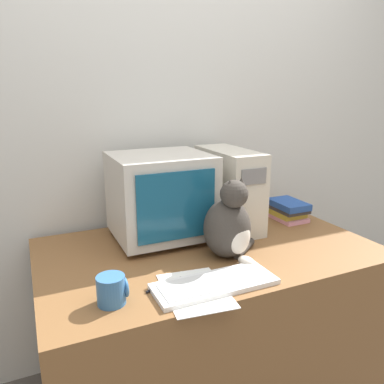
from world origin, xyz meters
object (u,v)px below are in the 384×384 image
(keyboard, at_px, (215,284))
(book_stack, at_px, (288,210))
(mug, at_px, (112,290))
(computer_tower, at_px, (229,189))
(cat, at_px, (229,226))
(crt_monitor, at_px, (161,196))
(pen, at_px, (164,285))

(keyboard, bearing_deg, book_stack, 34.14)
(keyboard, bearing_deg, mug, 173.52)
(computer_tower, relative_size, cat, 1.27)
(crt_monitor, distance_m, keyboard, 0.54)
(book_stack, bearing_deg, cat, -152.23)
(mug, bearing_deg, cat, 16.26)
(keyboard, relative_size, cat, 1.31)
(cat, bearing_deg, keyboard, -145.82)
(computer_tower, bearing_deg, mug, -146.00)
(cat, distance_m, pen, 0.37)
(crt_monitor, height_order, cat, crt_monitor)
(crt_monitor, height_order, mug, crt_monitor)
(crt_monitor, relative_size, keyboard, 0.97)
(crt_monitor, distance_m, book_stack, 0.72)
(cat, relative_size, pen, 2.25)
(keyboard, height_order, mug, mug)
(computer_tower, xyz_separation_m, mug, (-0.70, -0.47, -0.15))
(keyboard, bearing_deg, cat, 49.21)
(mug, bearing_deg, book_stack, 22.29)
(mug, bearing_deg, computer_tower, 34.00)
(computer_tower, height_order, cat, computer_tower)
(keyboard, height_order, book_stack, book_stack)
(crt_monitor, bearing_deg, computer_tower, 1.45)
(book_stack, distance_m, mug, 1.13)
(computer_tower, relative_size, book_stack, 2.06)
(cat, bearing_deg, pen, -175.66)
(book_stack, bearing_deg, keyboard, -145.86)
(pen, distance_m, mug, 0.20)
(crt_monitor, distance_m, pen, 0.49)
(computer_tower, height_order, pen, computer_tower)
(computer_tower, distance_m, keyboard, 0.65)
(mug, bearing_deg, keyboard, -6.48)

